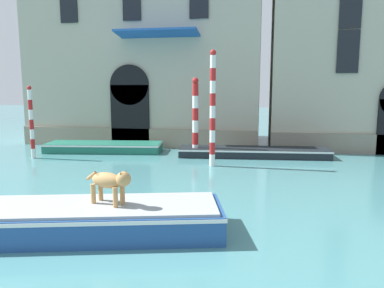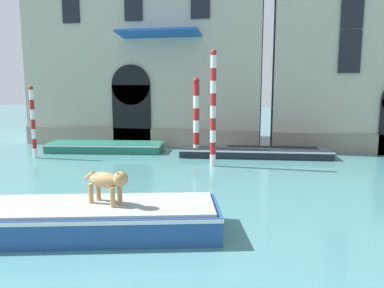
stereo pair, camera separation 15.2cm
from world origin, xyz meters
TOP-DOWN VIEW (x-y plane):
  - boat_foreground at (1.37, 6.32)m, footprint 8.29×3.68m
  - dog_on_deck at (2.91, 6.69)m, footprint 1.17×0.58m
  - boat_moored_near_palazzo at (-1.64, 16.77)m, footprint 5.95×2.47m
  - boat_moored_far at (5.84, 16.72)m, footprint 7.06×2.10m
  - mooring_pole_0 at (3.14, 16.34)m, footprint 0.29×0.29m
  - mooring_pole_1 at (-4.12, 14.52)m, footprint 0.19×0.19m
  - mooring_pole_2 at (4.20, 14.29)m, footprint 0.25×0.25m

SIDE VIEW (x-z plane):
  - boat_moored_far at x=5.84m, z-range 0.01..0.43m
  - boat_moored_near_palazzo at x=-1.64m, z-range 0.01..0.47m
  - boat_foreground at x=1.37m, z-range 0.02..0.71m
  - dog_on_deck at x=2.91m, z-range 0.81..1.61m
  - mooring_pole_1 at x=-4.12m, z-range 0.02..3.32m
  - mooring_pole_0 at x=3.14m, z-range 0.02..3.71m
  - mooring_pole_2 at x=4.20m, z-range 0.02..4.75m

